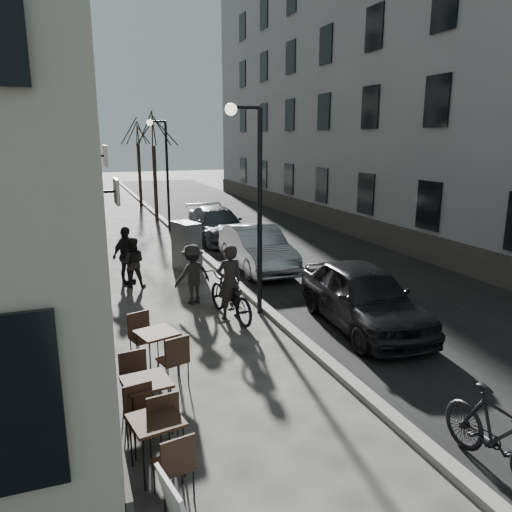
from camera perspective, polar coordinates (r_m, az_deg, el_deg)
ground at (r=7.99m, az=16.87°, el=-20.15°), size 120.00×120.00×0.00m
road at (r=23.09m, az=0.54°, el=2.65°), size 7.30×60.00×0.00m
kerb at (r=22.07m, az=-8.35°, el=2.15°), size 0.25×60.00×0.12m
building_left at (r=22.06m, az=-26.64°, el=21.69°), size 4.00×35.00×16.00m
building_right at (r=25.93m, az=12.77°, el=21.28°), size 4.00×35.00×16.00m
streetlamp_near at (r=11.96m, az=-0.35°, el=7.78°), size 0.90×0.28×5.09m
streetlamp_far at (r=23.57m, az=-10.56°, el=10.39°), size 0.90×0.28×5.09m
tree_near at (r=26.51m, az=-11.71°, el=13.91°), size 2.40×2.40×5.70m
tree_far at (r=32.45m, az=-13.41°, el=13.70°), size 2.40×2.40×5.70m
bistro_set_a at (r=7.09m, az=-11.26°, el=-19.90°), size 0.74×1.62×0.93m
bistro_set_b at (r=7.96m, az=-12.31°, el=-15.77°), size 0.75×1.69×0.97m
bistro_set_c at (r=9.64m, az=-11.20°, el=-10.29°), size 0.92×1.72×0.98m
utility_cabinet at (r=16.65m, az=-7.94°, el=1.09°), size 0.84×1.19×1.62m
bicycle at (r=12.21m, az=-3.02°, el=-4.59°), size 1.08×2.24×1.13m
cyclist_rider at (r=12.11m, az=-3.04°, el=-2.98°), size 0.73×0.54×1.84m
pedestrian_near at (r=15.09m, az=-13.91°, el=-0.73°), size 0.83×0.71×1.49m
pedestrian_mid at (r=13.32m, az=-7.24°, el=-2.07°), size 1.16×0.86×1.60m
pedestrian_far at (r=15.50m, az=-14.66°, el=0.09°), size 1.05×1.00×1.75m
car_near at (r=11.87m, az=12.18°, el=-4.51°), size 2.09×4.49×1.49m
car_mid at (r=16.67m, az=0.09°, el=0.91°), size 1.61×4.39×1.44m
car_far at (r=21.42m, az=-4.50°, el=3.62°), size 1.95×4.77×1.38m
moped at (r=7.62m, az=25.93°, el=-17.84°), size 0.59×1.87×1.12m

